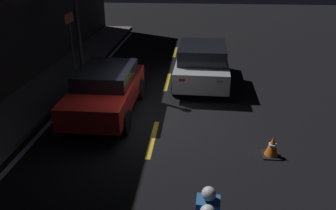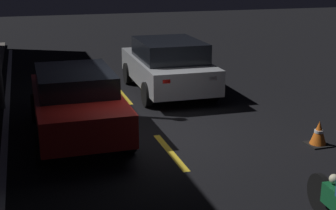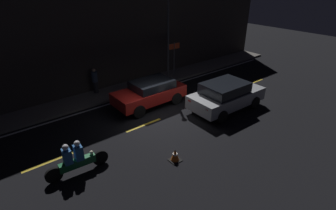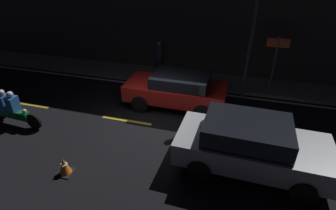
# 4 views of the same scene
# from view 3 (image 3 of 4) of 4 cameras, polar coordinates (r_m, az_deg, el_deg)

# --- Properties ---
(ground_plane) EXTENTS (56.00, 56.00, 0.00)m
(ground_plane) POSITION_cam_3_polar(r_m,az_deg,el_deg) (13.41, -1.74, -3.02)
(ground_plane) COLOR black
(raised_curb) EXTENTS (28.00, 1.84, 0.14)m
(raised_curb) POSITION_cam_3_polar(r_m,az_deg,el_deg) (16.70, -10.79, 2.99)
(raised_curb) COLOR #605B56
(raised_curb) RESTS_ON ground
(building_front) EXTENTS (28.00, 0.30, 7.14)m
(building_front) POSITION_cam_3_polar(r_m,az_deg,el_deg) (16.60, -13.70, 15.29)
(building_front) COLOR #2D2826
(building_front) RESTS_ON ground
(lane_dash_b) EXTENTS (2.00, 0.14, 0.01)m
(lane_dash_b) POSITION_cam_3_polar(r_m,az_deg,el_deg) (11.55, -24.50, -11.21)
(lane_dash_b) COLOR gold
(lane_dash_b) RESTS_ON ground
(lane_dash_c) EXTENTS (2.00, 0.14, 0.01)m
(lane_dash_c) POSITION_cam_3_polar(r_m,az_deg,el_deg) (12.92, -5.29, -4.37)
(lane_dash_c) COLOR gold
(lane_dash_c) RESTS_ON ground
(lane_dash_d) EXTENTS (2.00, 0.14, 0.01)m
(lane_dash_d) POSITION_cam_3_polar(r_m,az_deg,el_deg) (15.52, 8.62, 1.02)
(lane_dash_d) COLOR gold
(lane_dash_d) RESTS_ON ground
(lane_dash_e) EXTENTS (2.00, 0.14, 0.01)m
(lane_dash_e) POSITION_cam_3_polar(r_m,az_deg,el_deg) (18.85, 18.10, 4.68)
(lane_dash_e) COLOR gold
(lane_dash_e) RESTS_ON ground
(lane_solid_kerb) EXTENTS (25.20, 0.14, 0.01)m
(lane_solid_kerb) POSITION_cam_3_polar(r_m,az_deg,el_deg) (15.78, -8.71, 1.46)
(lane_solid_kerb) COLOR silver
(lane_solid_kerb) RESTS_ON ground
(taxi_red) EXTENTS (4.01, 1.89, 1.43)m
(taxi_red) POSITION_cam_3_polar(r_m,az_deg,el_deg) (14.53, -3.94, 2.81)
(taxi_red) COLOR red
(taxi_red) RESTS_ON ground
(hatchback_silver) EXTENTS (4.29, 2.11, 1.56)m
(hatchback_silver) POSITION_cam_3_polar(r_m,az_deg,el_deg) (14.36, 12.52, 2.12)
(hatchback_silver) COLOR #9EA0A5
(hatchback_silver) RESTS_ON ground
(motorcycle) EXTENTS (2.32, 0.41, 1.38)m
(motorcycle) POSITION_cam_3_polar(r_m,az_deg,el_deg) (10.22, -19.58, -11.08)
(motorcycle) COLOR black
(motorcycle) RESTS_ON ground
(traffic_cone_near) EXTENTS (0.45, 0.45, 0.52)m
(traffic_cone_near) POSITION_cam_3_polar(r_m,az_deg,el_deg) (10.48, 1.53, -10.86)
(traffic_cone_near) COLOR black
(traffic_cone_near) RESTS_ON ground
(pedestrian) EXTENTS (0.34, 0.34, 1.53)m
(pedestrian) POSITION_cam_3_polar(r_m,az_deg,el_deg) (16.34, -15.61, 5.13)
(pedestrian) COLOR black
(pedestrian) RESTS_ON raised_curb
(shop_sign) EXTENTS (0.90, 0.08, 2.40)m
(shop_sign) POSITION_cam_3_polar(r_m,az_deg,el_deg) (18.12, 1.34, 11.24)
(shop_sign) COLOR #4C4C51
(shop_sign) RESTS_ON raised_curb
(street_lamp) EXTENTS (0.28, 0.28, 5.76)m
(street_lamp) POSITION_cam_3_polar(r_m,az_deg,el_deg) (16.52, 0.03, 14.77)
(street_lamp) COLOR #333338
(street_lamp) RESTS_ON ground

